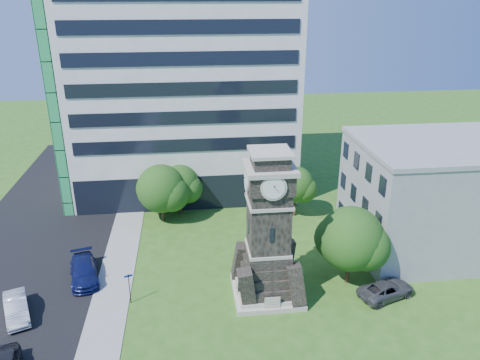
{
  "coord_description": "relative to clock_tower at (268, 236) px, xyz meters",
  "views": [
    {
      "loc": [
        -2.85,
        -29.34,
        22.79
      ],
      "look_at": [
        1.54,
        8.23,
        7.51
      ],
      "focal_mm": 35.0,
      "sensor_mm": 36.0,
      "label": 1
    }
  ],
  "objects": [
    {
      "name": "park_bench",
      "position": [
        0.4,
        -1.25,
        -4.84
      ],
      "size": [
        1.62,
        0.43,
        0.84
      ],
      "rotation": [
        0.0,
        0.0,
        -0.24
      ],
      "color": "black",
      "rests_on": "ground"
    },
    {
      "name": "tree_nc",
      "position": [
        -6.86,
        15.68,
        -1.93
      ],
      "size": [
        4.67,
        4.24,
        5.61
      ],
      "rotation": [
        0.0,
        0.0,
        0.09
      ],
      "color": "#332114",
      "rests_on": "ground"
    },
    {
      "name": "ground",
      "position": [
        -3.0,
        -2.0,
        -5.28
      ],
      "size": [
        160.0,
        160.0,
        0.0
      ],
      "primitive_type": "plane",
      "color": "#325A19",
      "rests_on": "ground"
    },
    {
      "name": "tree_east",
      "position": [
        7.05,
        0.79,
        -1.3
      ],
      "size": [
        5.89,
        5.36,
        6.82
      ],
      "rotation": [
        0.0,
        0.0,
        0.2
      ],
      "color": "#332114",
      "rests_on": "ground"
    },
    {
      "name": "car_east_lot",
      "position": [
        9.43,
        -1.56,
        -4.62
      ],
      "size": [
        5.2,
        3.64,
        1.32
      ],
      "primitive_type": "imported",
      "rotation": [
        0.0,
        0.0,
        1.91
      ],
      "color": "#47484C",
      "rests_on": "ground"
    },
    {
      "name": "sidewalk",
      "position": [
        -12.5,
        3.0,
        -5.25
      ],
      "size": [
        3.0,
        70.0,
        0.06
      ],
      "primitive_type": "cube",
      "color": "gray",
      "rests_on": "ground"
    },
    {
      "name": "office_tall",
      "position": [
        -6.2,
        23.84,
        8.94
      ],
      "size": [
        26.2,
        15.11,
        28.6
      ],
      "color": "white",
      "rests_on": "ground"
    },
    {
      "name": "street",
      "position": [
        -21.0,
        3.0,
        -5.27
      ],
      "size": [
        14.0,
        80.0,
        0.02
      ],
      "primitive_type": "cube",
      "color": "black",
      "rests_on": "ground"
    },
    {
      "name": "car_street_mid",
      "position": [
        -19.18,
        -0.66,
        -4.54
      ],
      "size": [
        3.12,
        4.79,
        1.49
      ],
      "primitive_type": "imported",
      "rotation": [
        0.0,
        0.0,
        0.38
      ],
      "color": "#B7BABF",
      "rests_on": "ground"
    },
    {
      "name": "office_low",
      "position": [
        16.97,
        6.0,
        -0.07
      ],
      "size": [
        15.2,
        12.2,
        10.4
      ],
      "color": "#95989A",
      "rests_on": "ground"
    },
    {
      "name": "clock_tower",
      "position": [
        0.0,
        0.0,
        0.0
      ],
      "size": [
        5.4,
        5.4,
        12.22
      ],
      "color": "#BBB5A3",
      "rests_on": "ground"
    },
    {
      "name": "street_sign",
      "position": [
        -10.85,
        0.01,
        -3.63
      ],
      "size": [
        0.63,
        0.06,
        2.63
      ],
      "rotation": [
        0.0,
        0.0,
        0.37
      ],
      "color": "black",
      "rests_on": "ground"
    },
    {
      "name": "tree_nw",
      "position": [
        -8.75,
        14.19,
        -1.74
      ],
      "size": [
        5.61,
        5.1,
        6.24
      ],
      "rotation": [
        0.0,
        0.0,
        0.3
      ],
      "color": "#332114",
      "rests_on": "ground"
    },
    {
      "name": "car_street_north",
      "position": [
        -15.09,
        3.84,
        -4.49
      ],
      "size": [
        3.43,
        5.79,
        1.57
      ],
      "primitive_type": "imported",
      "rotation": [
        0.0,
        0.0,
        0.24
      ],
      "color": "#11184C",
      "rests_on": "ground"
    },
    {
      "name": "tree_ne",
      "position": [
        5.47,
        13.74,
        -1.78
      ],
      "size": [
        4.29,
        3.9,
        5.6
      ],
      "rotation": [
        0.0,
        0.0,
        -0.38
      ],
      "color": "#332114",
      "rests_on": "ground"
    }
  ]
}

